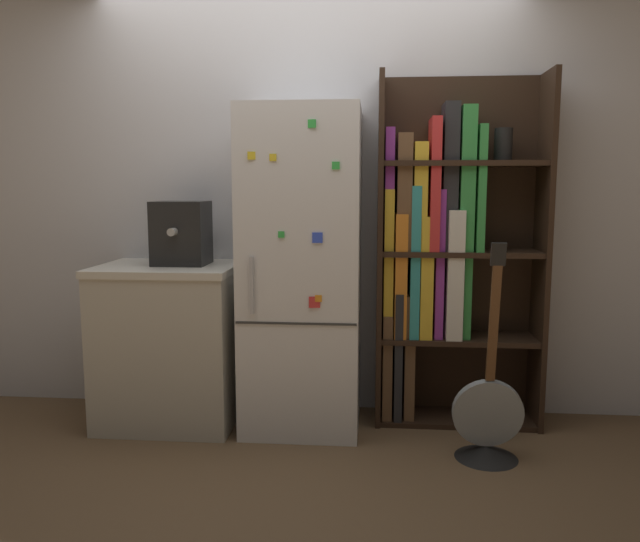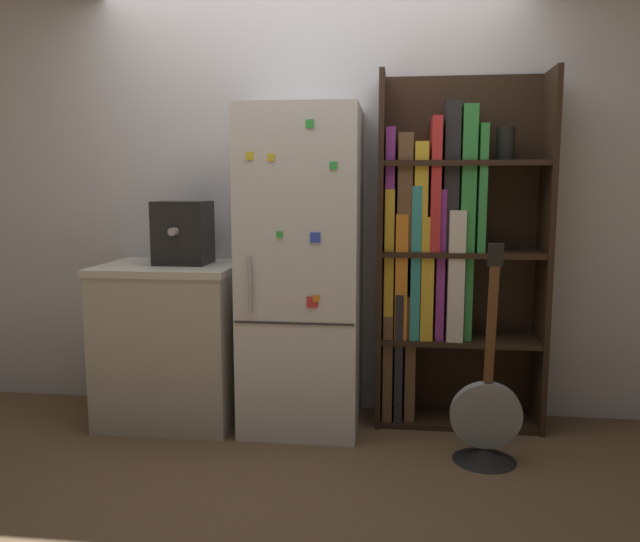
# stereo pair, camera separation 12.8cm
# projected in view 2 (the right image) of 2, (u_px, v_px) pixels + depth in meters

# --- Properties ---
(ground_plane) EXTENTS (16.00, 16.00, 0.00)m
(ground_plane) POSITION_uv_depth(u_px,v_px,m) (299.00, 433.00, 3.50)
(ground_plane) COLOR brown
(wall_back) EXTENTS (8.00, 0.05, 2.60)m
(wall_back) POSITION_uv_depth(u_px,v_px,m) (310.00, 199.00, 3.79)
(wall_back) COLOR silver
(wall_back) RESTS_ON ground_plane
(refrigerator) EXTENTS (0.65, 0.63, 1.81)m
(refrigerator) POSITION_uv_depth(u_px,v_px,m) (302.00, 271.00, 3.53)
(refrigerator) COLOR silver
(refrigerator) RESTS_ON ground_plane
(bookshelf) EXTENTS (0.94, 0.34, 2.00)m
(bookshelf) POSITION_uv_depth(u_px,v_px,m) (441.00, 254.00, 3.57)
(bookshelf) COLOR black
(bookshelf) RESTS_ON ground_plane
(kitchen_counter) EXTENTS (0.79, 0.64, 0.93)m
(kitchen_counter) POSITION_uv_depth(u_px,v_px,m) (173.00, 342.00, 3.67)
(kitchen_counter) COLOR #BCB7A8
(kitchen_counter) RESTS_ON ground_plane
(espresso_machine) EXTENTS (0.30, 0.32, 0.36)m
(espresso_machine) POSITION_uv_depth(u_px,v_px,m) (183.00, 233.00, 3.61)
(espresso_machine) COLOR black
(espresso_machine) RESTS_ON kitchen_counter
(guitar) EXTENTS (0.36, 0.32, 1.12)m
(guitar) POSITION_uv_depth(u_px,v_px,m) (485.00, 429.00, 3.13)
(guitar) COLOR black
(guitar) RESTS_ON ground_plane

